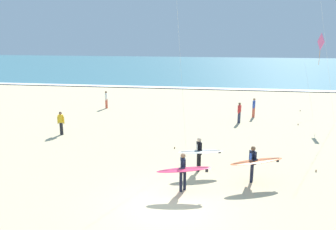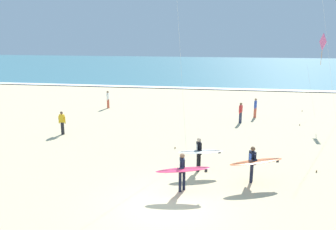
# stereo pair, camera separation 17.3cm
# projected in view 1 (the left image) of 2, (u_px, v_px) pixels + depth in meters

# --- Properties ---
(ground_plane) EXTENTS (160.00, 160.00, 0.00)m
(ground_plane) POSITION_uv_depth(u_px,v_px,m) (169.00, 204.00, 13.51)
(ground_plane) COLOR beige
(ocean_water) EXTENTS (160.00, 60.00, 0.08)m
(ocean_water) POSITION_uv_depth(u_px,v_px,m) (212.00, 67.00, 70.51)
(ocean_water) COLOR teal
(ocean_water) RESTS_ON ground
(shoreline_foam) EXTENTS (160.00, 1.45, 0.01)m
(shoreline_foam) POSITION_uv_depth(u_px,v_px,m) (205.00, 88.00, 41.96)
(shoreline_foam) COLOR white
(shoreline_foam) RESTS_ON ocean_water
(surfer_lead) EXTENTS (2.27, 1.19, 1.71)m
(surfer_lead) POSITION_uv_depth(u_px,v_px,m) (200.00, 152.00, 16.39)
(surfer_lead) COLOR black
(surfer_lead) RESTS_ON ground
(surfer_trailing) EXTENTS (2.35, 1.10, 1.71)m
(surfer_trailing) POSITION_uv_depth(u_px,v_px,m) (183.00, 170.00, 14.23)
(surfer_trailing) COLOR black
(surfer_trailing) RESTS_ON ground
(surfer_third) EXTENTS (2.51, 1.46, 1.71)m
(surfer_third) POSITION_uv_depth(u_px,v_px,m) (255.00, 161.00, 15.13)
(surfer_third) COLOR black
(surfer_third) RESTS_ON ground
(kite_diamond_rose_far) EXTENTS (0.52, 3.47, 6.69)m
(kite_diamond_rose_far) POSITION_uv_depth(u_px,v_px,m) (320.00, 44.00, 25.72)
(kite_diamond_rose_far) COLOR pink
(kite_diamond_rose_far) RESTS_ON ground
(bystander_blue_top) EXTENTS (0.25, 0.49, 1.59)m
(bystander_blue_top) POSITION_uv_depth(u_px,v_px,m) (254.00, 108.00, 27.39)
(bystander_blue_top) COLOR #D8593F
(bystander_blue_top) RESTS_ON ground
(bystander_yellow_top) EXTENTS (0.50, 0.22, 1.59)m
(bystander_yellow_top) POSITION_uv_depth(u_px,v_px,m) (61.00, 123.00, 22.63)
(bystander_yellow_top) COLOR black
(bystander_yellow_top) RESTS_ON ground
(bystander_white_top) EXTENTS (0.23, 0.49, 1.59)m
(bystander_white_top) POSITION_uv_depth(u_px,v_px,m) (106.00, 99.00, 30.79)
(bystander_white_top) COLOR #D8593F
(bystander_white_top) RESTS_ON ground
(bystander_red_top) EXTENTS (0.29, 0.47, 1.59)m
(bystander_red_top) POSITION_uv_depth(u_px,v_px,m) (239.00, 112.00, 25.66)
(bystander_red_top) COLOR #2D334C
(bystander_red_top) RESTS_ON ground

